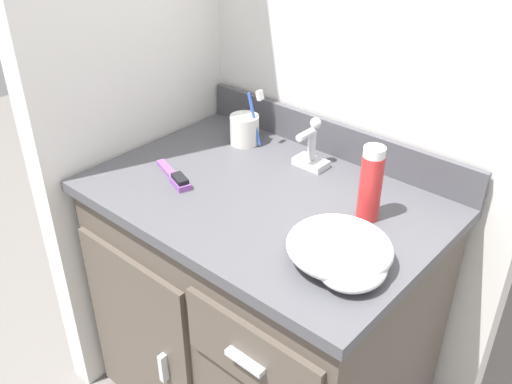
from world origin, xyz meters
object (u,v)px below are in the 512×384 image
hand_towel (342,252)px  toothbrush_cup (245,129)px  shaving_cream_can (371,184)px  hairbrush (176,178)px

hand_towel → toothbrush_cup: bearing=151.4°
toothbrush_cup → hand_towel: (0.53, -0.29, -0.01)m
shaving_cream_can → hairbrush: bearing=-158.6°
toothbrush_cup → shaving_cream_can: bearing=-12.0°
hand_towel → hairbrush: bearing=179.1°
toothbrush_cup → shaving_cream_can: (0.48, -0.10, 0.05)m
hairbrush → toothbrush_cup: bearing=112.6°
toothbrush_cup → hand_towel: toothbrush_cup is taller
hairbrush → hand_towel: bearing=18.6°
toothbrush_cup → hairbrush: bearing=-86.8°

